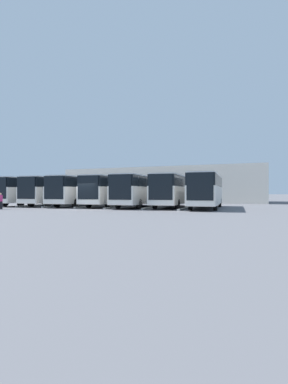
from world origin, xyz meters
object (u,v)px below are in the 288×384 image
at_px(bus_6, 33,190).
at_px(pedestrian, 1,201).
at_px(bus_0, 207,190).
at_px(bus_3, 112,190).
at_px(bus_2, 140,190).
at_px(bus_5, 58,190).
at_px(bus_1, 174,190).
at_px(bus_4, 83,190).

bearing_deg(bus_6, pedestrian, 109.64).
distance_m(bus_0, bus_3, 10.98).
distance_m(bus_6, pedestrian, 9.56).
xyz_separation_m(bus_0, bus_2, (7.32, 0.14, 0.00)).
bearing_deg(bus_6, bus_5, 179.64).
bearing_deg(bus_6, bus_1, 178.69).
bearing_deg(bus_6, bus_3, 179.01).
distance_m(bus_3, pedestrian, 11.78).
xyz_separation_m(bus_0, bus_1, (3.66, -0.63, 0.00)).
height_order(bus_0, bus_4, same).
bearing_deg(bus_5, bus_1, 178.46).
bearing_deg(bus_6, bus_2, 176.57).
xyz_separation_m(bus_0, bus_5, (18.30, 0.19, 0.00)).
xyz_separation_m(bus_4, bus_5, (3.66, -0.11, 0.00)).
distance_m(bus_2, bus_6, 14.65).
relative_size(bus_1, pedestrian, 7.65).
bearing_deg(bus_5, bus_0, 175.85).
relative_size(bus_6, pedestrian, 7.65).
distance_m(bus_3, bus_6, 11.01).
distance_m(bus_1, bus_5, 14.67).
height_order(bus_0, bus_3, same).
bearing_deg(bus_1, pedestrian, 29.40).
relative_size(bus_3, bus_6, 1.00).
xyz_separation_m(bus_0, bus_4, (14.64, 0.30, 0.00)).
relative_size(bus_1, bus_5, 1.00).
height_order(bus_3, bus_6, same).
bearing_deg(bus_0, bus_6, -3.51).
bearing_deg(pedestrian, bus_1, 131.88).
bearing_deg(bus_4, bus_2, 176.53).
xyz_separation_m(bus_2, bus_6, (14.64, 0.34, 0.00)).
xyz_separation_m(bus_0, bus_3, (10.98, -0.25, 0.00)).
bearing_deg(pedestrian, bus_0, 124.57).
relative_size(bus_2, bus_3, 1.00).
xyz_separation_m(bus_2, bus_4, (7.32, 0.16, 0.00)).
distance_m(bus_2, bus_3, 3.68).
bearing_deg(pedestrian, bus_6, -147.88).
xyz_separation_m(bus_1, bus_2, (3.66, 0.76, 0.00)).
bearing_deg(bus_0, bus_3, -6.04).
height_order(bus_1, bus_6, same).
bearing_deg(bus_2, bus_0, 176.32).
bearing_deg(pedestrian, bus_2, 137.72).
relative_size(bus_0, bus_2, 1.00).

